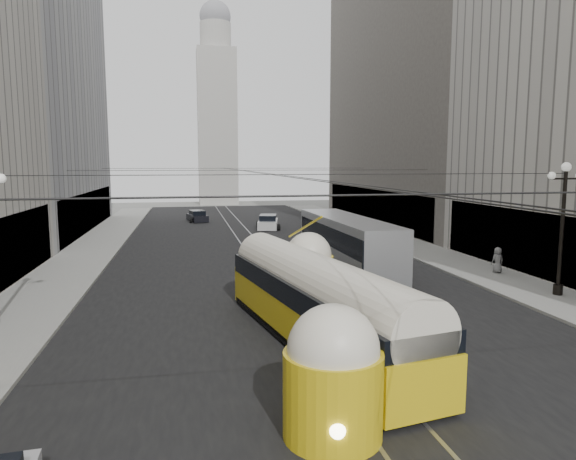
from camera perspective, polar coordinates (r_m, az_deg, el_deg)
name	(u,v)px	position (r m, az deg, el deg)	size (l,w,h in m)	color
road	(259,255)	(36.69, -3.24, -2.75)	(20.00, 85.00, 0.02)	black
sidewalk_left	(91,251)	(40.41, -21.08, -2.18)	(4.00, 72.00, 0.15)	gray
sidewalk_right	(397,241)	(43.25, 12.05, -1.25)	(4.00, 72.00, 0.15)	gray
rail_left	(249,255)	(36.59, -4.41, -2.78)	(0.12, 85.00, 0.04)	gray
rail_right	(269,254)	(36.80, -2.08, -2.71)	(0.12, 85.00, 0.04)	gray
building_left_far	(13,75)	(54.01, -28.23, 14.91)	(12.60, 28.60, 28.60)	#999999
building_right_far	(428,68)	(57.86, 15.24, 16.96)	(12.60, 32.60, 32.60)	#514C47
distant_tower	(217,109)	(83.85, -7.92, 13.17)	(6.00, 6.00, 31.36)	#B2AFA8
lamppost_right_mid	(563,221)	(27.70, 28.21, 0.89)	(1.86, 0.44, 6.37)	black
catenary	(262,172)	(35.14, -2.89, 6.45)	(25.00, 72.00, 0.23)	black
streetcar	(317,301)	(18.45, 3.20, -7.89)	(4.72, 14.81, 3.28)	gold
city_bus	(347,241)	(31.62, 6.57, -1.22)	(2.97, 12.59, 3.18)	#A1A3A6
sedan_white_far	(268,222)	(50.96, -2.24, 0.84)	(2.68, 4.72, 1.40)	white
sedan_dark_far	(197,216)	(58.29, -10.05, 1.50)	(2.45, 4.23, 1.26)	black
pedestrian_sidewalk_right	(498,260)	(32.15, 22.26, -3.12)	(0.73, 0.45, 1.50)	slate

